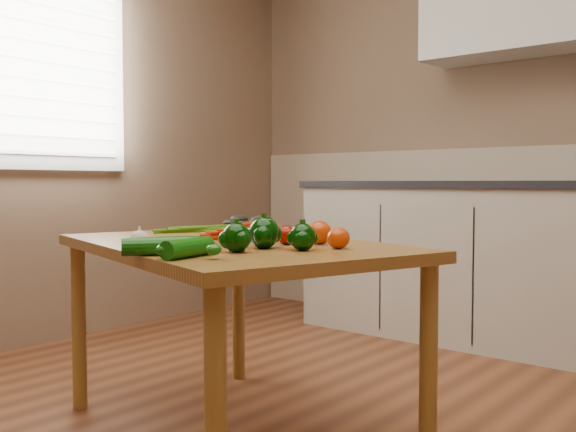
# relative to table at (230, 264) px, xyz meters

# --- Properties ---
(room) EXTENTS (4.04, 5.04, 2.64)m
(room) POSITION_rel_table_xyz_m (0.26, -0.14, 0.64)
(room) COLOR brown
(room) RESTS_ON ground
(counter_run) EXTENTS (2.84, 0.64, 1.14)m
(counter_run) POSITION_rel_table_xyz_m (0.47, 1.88, -0.15)
(counter_run) COLOR #B2A895
(counter_run) RESTS_ON ground
(window_blinds) EXTENTS (0.08, 0.98, 1.18)m
(window_blinds) POSITION_rel_table_xyz_m (-1.70, 0.29, 0.94)
(window_blinds) COLOR silver
(window_blinds) RESTS_ON room
(table) EXTENTS (1.47, 1.16, 0.69)m
(table) POSITION_rel_table_xyz_m (0.00, 0.00, 0.00)
(table) COLOR olive
(table) RESTS_ON ground
(carrot_bunch) EXTENTS (0.28, 0.24, 0.06)m
(carrot_bunch) POSITION_rel_table_xyz_m (-0.07, 0.05, 0.11)
(carrot_bunch) COLOR red
(carrot_bunch) RESTS_ON table
(leafy_greens) EXTENTS (0.18, 0.17, 0.09)m
(leafy_greens) POSITION_rel_table_xyz_m (-0.29, 0.36, 0.12)
(leafy_greens) COLOR black
(leafy_greens) RESTS_ON table
(garlic_bulb) EXTENTS (0.06, 0.06, 0.05)m
(garlic_bulb) POSITION_rel_table_xyz_m (-0.13, -0.28, 0.10)
(garlic_bulb) COLOR beige
(garlic_bulb) RESTS_ON table
(pepper_a) EXTENTS (0.10, 0.10, 0.10)m
(pepper_a) POSITION_rel_table_xyz_m (0.24, -0.09, 0.12)
(pepper_a) COLOR black
(pepper_a) RESTS_ON table
(pepper_b) EXTENTS (0.08, 0.08, 0.08)m
(pepper_b) POSITION_rel_table_xyz_m (0.37, -0.06, 0.12)
(pepper_b) COLOR black
(pepper_b) RESTS_ON table
(pepper_c) EXTENTS (0.09, 0.09, 0.09)m
(pepper_c) POSITION_rel_table_xyz_m (0.25, -0.23, 0.12)
(pepper_c) COLOR black
(pepper_c) RESTS_ON table
(tomato_a) EXTENTS (0.07, 0.07, 0.06)m
(tomato_a) POSITION_rel_table_xyz_m (0.22, 0.04, 0.11)
(tomato_a) COLOR #900C02
(tomato_a) RESTS_ON table
(tomato_b) EXTENTS (0.08, 0.08, 0.08)m
(tomato_b) POSITION_rel_table_xyz_m (0.29, 0.13, 0.11)
(tomato_b) COLOR #C93605
(tomato_b) RESTS_ON table
(tomato_c) EXTENTS (0.07, 0.07, 0.07)m
(tomato_c) POSITION_rel_table_xyz_m (0.42, 0.04, 0.11)
(tomato_c) COLOR #C93605
(tomato_c) RESTS_ON table
(zucchini_a) EXTENTS (0.08, 0.18, 0.05)m
(zucchini_a) POSITION_rel_table_xyz_m (0.24, -0.40, 0.10)
(zucchini_a) COLOR #094B08
(zucchini_a) RESTS_ON table
(zucchini_b) EXTENTS (0.17, 0.21, 0.05)m
(zucchini_b) POSITION_rel_table_xyz_m (0.15, -0.42, 0.10)
(zucchini_b) COLOR #094B08
(zucchini_b) RESTS_ON table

